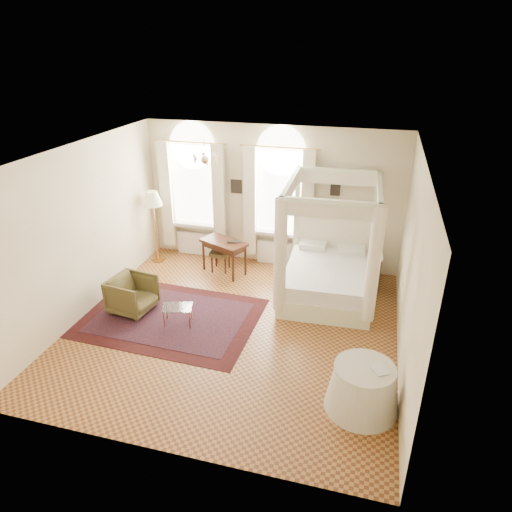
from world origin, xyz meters
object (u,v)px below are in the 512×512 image
(writing_desk, at_px, (224,246))
(floor_lamp, at_px, (153,202))
(armchair, at_px, (132,294))
(side_table, at_px, (363,388))
(stool, at_px, (220,254))
(nightstand, at_px, (369,278))
(canopy_bed, at_px, (328,273))
(coffee_table, at_px, (177,309))

(writing_desk, bearing_deg, floor_lamp, 174.61)
(writing_desk, distance_m, armchair, 2.43)
(writing_desk, xyz_separation_m, side_table, (3.36, -3.61, -0.32))
(stool, bearing_deg, nightstand, -1.97)
(nightstand, distance_m, floor_lamp, 5.23)
(canopy_bed, distance_m, nightstand, 0.99)
(coffee_table, bearing_deg, floor_lamp, 123.56)
(canopy_bed, relative_size, nightstand, 3.93)
(writing_desk, xyz_separation_m, armchair, (-1.23, -2.07, -0.31))
(stool, bearing_deg, armchair, -117.17)
(writing_desk, xyz_separation_m, stool, (-0.12, 0.09, -0.27))
(writing_desk, relative_size, coffee_table, 1.87)
(coffee_table, relative_size, side_table, 0.59)
(floor_lamp, bearing_deg, writing_desk, -5.39)
(stool, relative_size, armchair, 0.61)
(stool, distance_m, coffee_table, 2.37)
(writing_desk, bearing_deg, canopy_bed, -11.27)
(nightstand, xyz_separation_m, armchair, (-4.53, -2.04, 0.05))
(floor_lamp, bearing_deg, side_table, -36.27)
(coffee_table, bearing_deg, stool, 89.02)
(nightstand, distance_m, stool, 3.43)
(coffee_table, bearing_deg, writing_desk, 85.87)
(writing_desk, relative_size, side_table, 1.10)
(nightstand, xyz_separation_m, coffee_table, (-3.46, -2.25, 0.02))
(nightstand, bearing_deg, canopy_bed, -151.56)
(canopy_bed, height_order, side_table, canopy_bed)
(canopy_bed, relative_size, writing_desk, 2.09)
(writing_desk, distance_m, floor_lamp, 1.98)
(armchair, xyz_separation_m, floor_lamp, (-0.56, 2.24, 1.15))
(writing_desk, height_order, stool, writing_desk)
(writing_desk, distance_m, side_table, 4.94)
(stool, bearing_deg, floor_lamp, 177.15)
(coffee_table, distance_m, floor_lamp, 3.17)
(coffee_table, height_order, floor_lamp, floor_lamp)
(stool, bearing_deg, canopy_bed, -12.58)
(side_table, bearing_deg, canopy_bed, 106.20)
(stool, bearing_deg, writing_desk, -34.79)
(armchair, bearing_deg, stool, -19.40)
(floor_lamp, bearing_deg, coffee_table, -56.44)
(floor_lamp, bearing_deg, stool, -2.85)
(nightstand, bearing_deg, side_table, -89.01)
(canopy_bed, xyz_separation_m, coffee_table, (-2.62, -1.79, -0.23))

